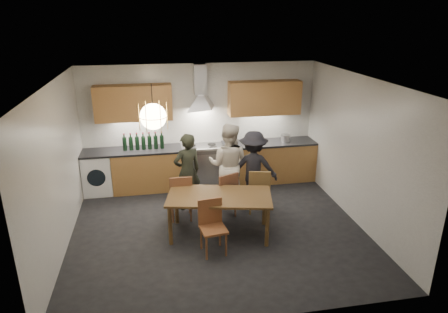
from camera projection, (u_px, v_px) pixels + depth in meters
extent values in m
plane|color=black|center=(218.00, 229.00, 7.02)|extent=(5.00, 5.00, 0.00)
cube|color=silver|center=(200.00, 124.00, 8.65)|extent=(5.00, 0.02, 2.60)
cube|color=silver|center=(250.00, 228.00, 4.49)|extent=(5.00, 0.02, 2.60)
cube|color=silver|center=(58.00, 170.00, 6.15)|extent=(0.02, 4.50, 2.60)
cube|color=silver|center=(358.00, 151.00, 7.00)|extent=(0.02, 4.50, 2.60)
cube|color=silver|center=(217.00, 80.00, 6.13)|extent=(5.00, 4.50, 0.02)
cube|color=#BC8648|center=(148.00, 170.00, 8.47)|extent=(1.45, 0.60, 0.86)
cube|color=#BC8648|center=(268.00, 162.00, 8.92)|extent=(2.05, 0.60, 0.86)
cube|color=white|center=(98.00, 174.00, 8.30)|extent=(0.58, 0.58, 0.85)
cube|color=black|center=(132.00, 151.00, 8.27)|extent=(2.05, 0.62, 0.04)
cube|color=black|center=(269.00, 143.00, 8.77)|extent=(2.05, 0.62, 0.04)
cube|color=silver|center=(203.00, 168.00, 8.68)|extent=(0.90, 0.60, 0.80)
cube|color=black|center=(205.00, 173.00, 8.43)|extent=(0.78, 0.02, 0.42)
cube|color=slate|center=(202.00, 149.00, 8.53)|extent=(0.90, 0.60, 0.08)
cube|color=silver|center=(204.00, 150.00, 8.27)|extent=(0.90, 0.08, 0.04)
cube|color=#C0874A|center=(133.00, 103.00, 8.07)|extent=(1.55, 0.35, 0.72)
cube|color=#C0874A|center=(265.00, 98.00, 8.53)|extent=(1.55, 0.35, 0.72)
cube|color=silver|center=(200.00, 79.00, 8.20)|extent=(0.26, 0.22, 0.62)
cylinder|color=black|center=(152.00, 100.00, 5.95)|extent=(0.01, 0.01, 0.50)
sphere|color=#FFE0A5|center=(153.00, 117.00, 6.04)|extent=(0.40, 0.40, 0.40)
torus|color=gold|center=(153.00, 117.00, 6.04)|extent=(0.43, 0.43, 0.01)
cube|color=brown|center=(219.00, 196.00, 6.63)|extent=(1.86, 1.20, 0.04)
cylinder|color=brown|center=(170.00, 226.00, 6.44)|extent=(0.07, 0.07, 0.69)
cylinder|color=brown|center=(176.00, 206.00, 7.10)|extent=(0.07, 0.07, 0.69)
cylinder|color=brown|center=(267.00, 227.00, 6.39)|extent=(0.07, 0.07, 0.69)
cylinder|color=brown|center=(264.00, 207.00, 7.06)|extent=(0.07, 0.07, 0.69)
cube|color=brown|center=(181.00, 197.00, 7.25)|extent=(0.41, 0.41, 0.04)
cube|color=brown|center=(181.00, 189.00, 7.00)|extent=(0.40, 0.05, 0.44)
cylinder|color=brown|center=(189.00, 203.00, 7.50)|extent=(0.03, 0.03, 0.41)
cylinder|color=brown|center=(191.00, 211.00, 7.20)|extent=(0.03, 0.03, 0.41)
cylinder|color=brown|center=(172.00, 204.00, 7.45)|extent=(0.03, 0.03, 0.41)
cylinder|color=brown|center=(173.00, 213.00, 7.15)|extent=(0.03, 0.03, 0.41)
cube|color=brown|center=(223.00, 194.00, 7.33)|extent=(0.53, 0.53, 0.04)
cube|color=brown|center=(229.00, 186.00, 7.11)|extent=(0.39, 0.19, 0.44)
cylinder|color=brown|center=(226.00, 200.00, 7.62)|extent=(0.03, 0.03, 0.41)
cylinder|color=brown|center=(235.00, 207.00, 7.37)|extent=(0.03, 0.03, 0.41)
cylinder|color=brown|center=(211.00, 204.00, 7.45)|extent=(0.03, 0.03, 0.41)
cylinder|color=brown|center=(221.00, 211.00, 7.20)|extent=(0.03, 0.03, 0.41)
cube|color=brown|center=(259.00, 190.00, 7.52)|extent=(0.47, 0.47, 0.04)
cube|color=brown|center=(260.00, 183.00, 7.27)|extent=(0.40, 0.12, 0.44)
cylinder|color=brown|center=(266.00, 197.00, 7.74)|extent=(0.03, 0.03, 0.41)
cylinder|color=brown|center=(267.00, 205.00, 7.44)|extent=(0.03, 0.03, 0.41)
cylinder|color=brown|center=(250.00, 197.00, 7.75)|extent=(0.03, 0.03, 0.41)
cylinder|color=brown|center=(250.00, 205.00, 7.44)|extent=(0.03, 0.03, 0.41)
cube|color=brown|center=(213.00, 229.00, 6.19)|extent=(0.44, 0.44, 0.04)
cube|color=brown|center=(210.00, 211.00, 6.27)|extent=(0.39, 0.09, 0.43)
cylinder|color=brown|center=(207.00, 248.00, 6.08)|extent=(0.03, 0.03, 0.40)
cylinder|color=brown|center=(201.00, 238.00, 6.36)|extent=(0.03, 0.03, 0.40)
cylinder|color=brown|center=(226.00, 245.00, 6.17)|extent=(0.03, 0.03, 0.40)
cylinder|color=brown|center=(220.00, 235.00, 6.45)|extent=(0.03, 0.03, 0.40)
imported|color=black|center=(187.00, 172.00, 7.53)|extent=(0.64, 0.53, 1.50)
imported|color=beige|center=(228.00, 165.00, 7.68)|extent=(0.98, 0.89, 1.64)
imported|color=black|center=(253.00, 168.00, 7.75)|extent=(1.05, 0.73, 1.48)
imported|color=#B5B6B9|center=(257.00, 142.00, 8.66)|extent=(0.30, 0.30, 0.06)
cylinder|color=silver|center=(285.00, 138.00, 8.79)|extent=(0.21, 0.21, 0.14)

